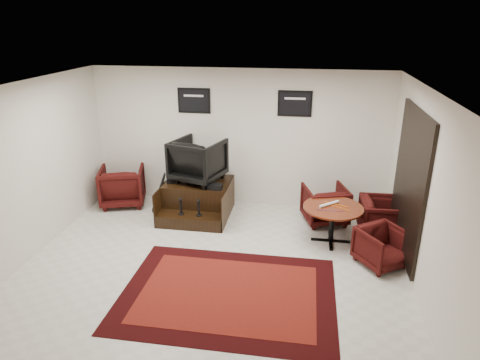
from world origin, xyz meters
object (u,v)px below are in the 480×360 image
shine_podium (198,199)px  table_chair_corner (382,245)px  armchair_side (122,184)px  table_chair_back (325,203)px  shine_chair (198,158)px  table_chair_window (383,216)px  meeting_table (333,211)px

shine_podium → table_chair_corner: bearing=-22.6°
armchair_side → table_chair_back: 4.17m
table_chair_corner → table_chair_back: bearing=85.9°
shine_chair → table_chair_back: 2.60m
shine_podium → table_chair_back: table_chair_back is taller
shine_chair → table_chair_back: bearing=-165.1°
table_chair_window → table_chair_corner: table_chair_window is taller
armchair_side → table_chair_back: size_ratio=1.13×
shine_podium → shine_chair: 0.83m
table_chair_back → table_chair_window: table_chair_back is taller
armchair_side → meeting_table: 4.38m
shine_chair → table_chair_back: shine_chair is taller
table_chair_window → shine_chair: bearing=79.2°
shine_chair → table_chair_corner: bearing=172.5°
table_chair_back → table_chair_corner: (0.85, -1.44, -0.05)m
shine_chair → armchair_side: 1.81m
shine_podium → meeting_table: (2.59, -0.75, 0.28)m
shine_podium → armchair_side: bearing=172.0°
meeting_table → table_chair_window: (0.91, 0.34, -0.19)m
armchair_side → table_chair_corner: 5.28m
shine_chair → table_chair_back: size_ratio=1.17×
shine_podium → shine_chair: size_ratio=1.44×
shine_podium → shine_chair: (0.00, 0.14, 0.82)m
shine_chair → table_chair_corner: size_ratio=1.34×
shine_podium → table_chair_corner: table_chair_corner is taller
armchair_side → table_chair_window: size_ratio=1.14×
table_chair_back → table_chair_corner: bearing=103.8°
table_chair_back → table_chair_window: bearing=139.2°
armchair_side → meeting_table: bearing=150.3°
shine_podium → meeting_table: size_ratio=1.30×
shine_podium → table_chair_window: bearing=-6.6°
shine_podium → shine_chair: bearing=90.0°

